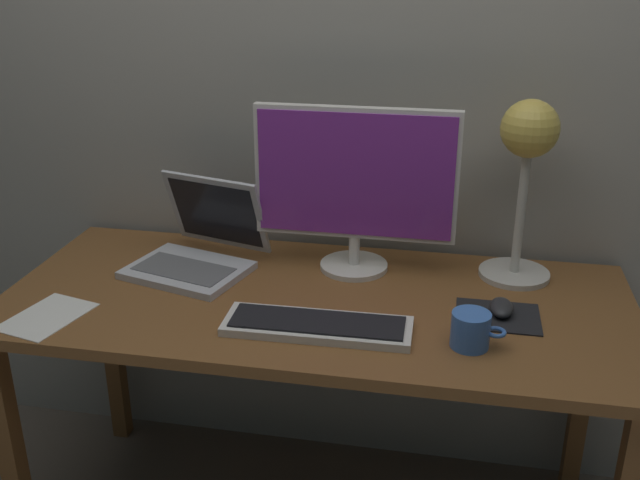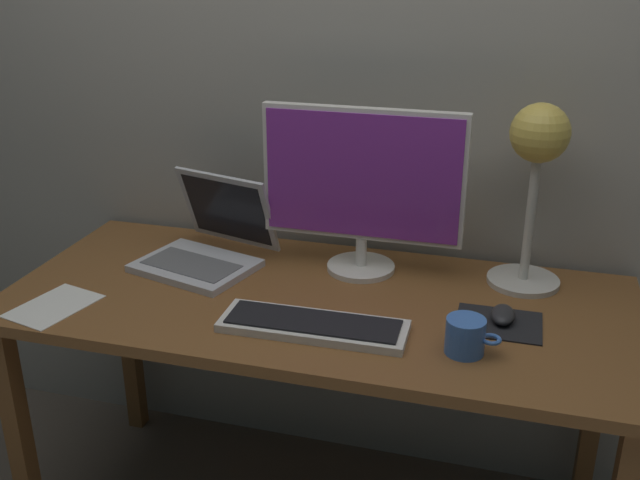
% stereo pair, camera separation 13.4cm
% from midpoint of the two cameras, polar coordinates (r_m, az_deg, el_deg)
% --- Properties ---
extents(back_wall, '(4.80, 0.06, 2.60)m').
position_cam_midpoint_polar(back_wall, '(2.08, -0.06, 14.44)').
color(back_wall, '#9E998E').
rests_on(back_wall, ground).
extents(desk, '(1.60, 0.70, 0.74)m').
position_cam_midpoint_polar(desk, '(1.91, -2.35, -6.63)').
color(desk, brown).
rests_on(desk, ground).
extents(monitor, '(0.54, 0.19, 0.45)m').
position_cam_midpoint_polar(monitor, '(1.94, 0.79, 4.52)').
color(monitor, silver).
rests_on(monitor, desk).
extents(keyboard_main, '(0.44, 0.15, 0.03)m').
position_cam_midpoint_polar(keyboard_main, '(1.72, -2.45, -6.71)').
color(keyboard_main, silver).
rests_on(keyboard_main, desk).
extents(laptop, '(0.38, 0.38, 0.24)m').
position_cam_midpoint_polar(laptop, '(2.07, -11.05, -0.18)').
color(laptop, silver).
rests_on(laptop, desk).
extents(desk_lamp, '(0.19, 0.19, 0.48)m').
position_cam_midpoint_polar(desk_lamp, '(1.92, 13.90, 6.51)').
color(desk_lamp, beige).
rests_on(desk_lamp, desk).
extents(mousepad, '(0.20, 0.16, 0.00)m').
position_cam_midpoint_polar(mousepad, '(1.82, 11.61, -5.87)').
color(mousepad, black).
rests_on(mousepad, desk).
extents(mouse, '(0.06, 0.10, 0.03)m').
position_cam_midpoint_polar(mouse, '(1.82, 11.88, -5.19)').
color(mouse, '#28282B').
rests_on(mouse, mousepad).
extents(coffee_mug, '(0.12, 0.09, 0.08)m').
position_cam_midpoint_polar(coffee_mug, '(1.66, 9.41, -6.96)').
color(coffee_mug, '#3F72CC').
rests_on(coffee_mug, desk).
extents(paper_sheet_near_mouse, '(0.19, 0.24, 0.00)m').
position_cam_midpoint_polar(paper_sheet_near_mouse, '(1.92, -22.35, -5.56)').
color(paper_sheet_near_mouse, white).
rests_on(paper_sheet_near_mouse, desk).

